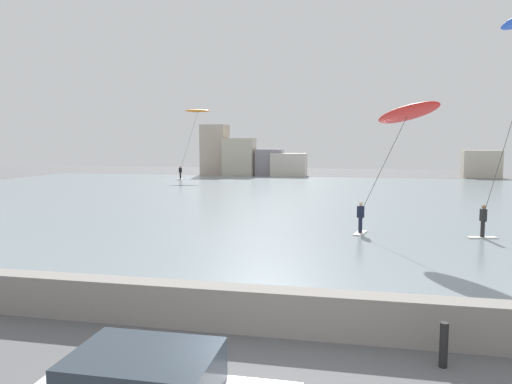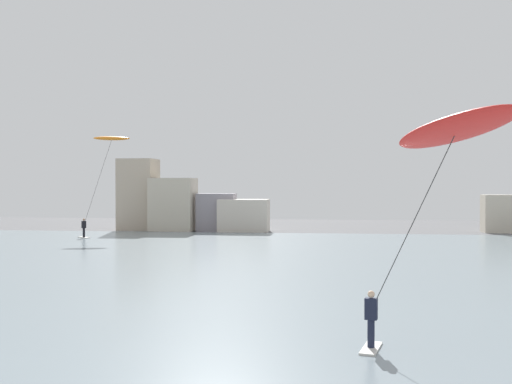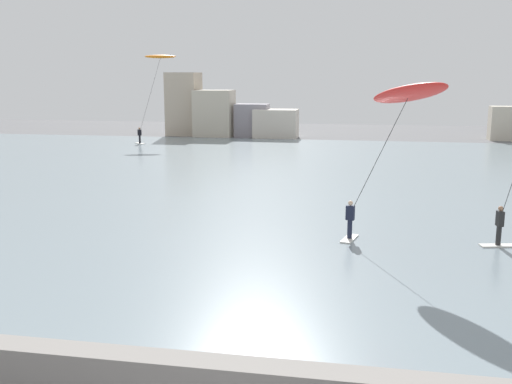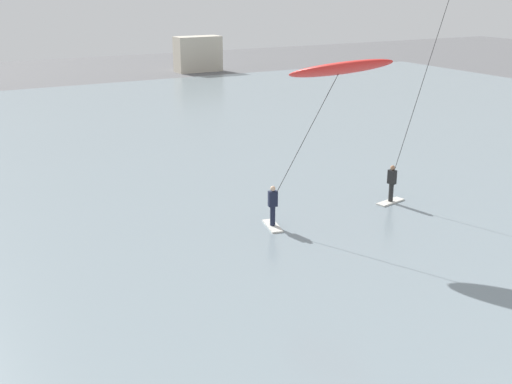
# 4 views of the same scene
# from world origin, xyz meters

# --- Properties ---
(water_bay) EXTENTS (84.00, 52.00, 0.10)m
(water_bay) POSITION_xyz_m (0.00, 30.90, 0.05)
(water_bay) COLOR gray
(water_bay) RESTS_ON ground
(kitesurfer_red) EXTENTS (4.07, 3.81, 6.74)m
(kitesurfer_red) POSITION_xyz_m (3.21, 16.44, 5.79)
(kitesurfer_red) COLOR silver
(kitesurfer_red) RESTS_ON water_bay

